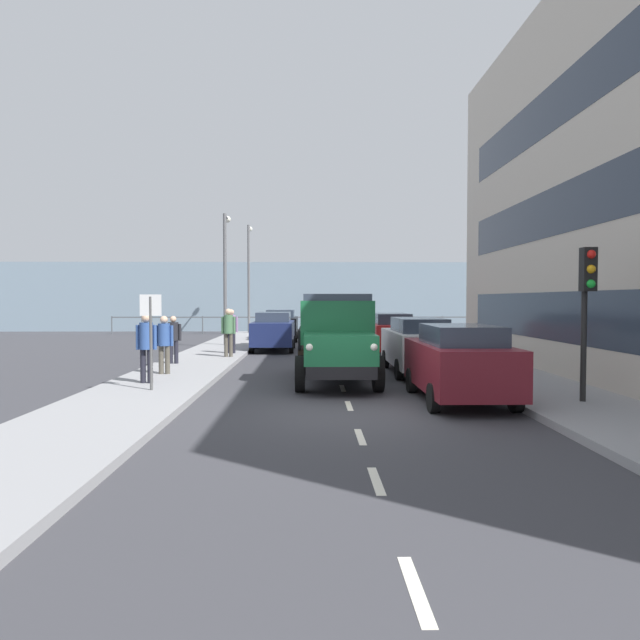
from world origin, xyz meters
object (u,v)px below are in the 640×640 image
object	(u,v)px
car_red_kerbside_2	(390,333)
lamp_post_promenade	(226,266)
car_white_kerbside_1	(418,345)
car_black_oppositeside_1	(281,325)
pedestrian_couple_b	(164,340)
car_navy_oppositeside_0	(273,331)
pedestrian_with_bag	(228,328)
pedestrian_by_lamp	(231,327)
lamp_post_far	(249,269)
car_maroon_kerbside_near	(459,362)
pedestrian_near_railing	(146,342)
pedestrian_strolling	(173,336)
truck_vintage_green	(337,340)
traffic_light_near	(587,290)
street_sign	(151,325)

from	to	relation	value
car_red_kerbside_2	lamp_post_promenade	distance (m)	8.73
car_white_kerbside_1	car_black_oppositeside_1	bearing A→B (deg)	-70.59
car_white_kerbside_1	pedestrian_couple_b	size ratio (longest dim) A/B	2.74
car_navy_oppositeside_0	pedestrian_with_bag	size ratio (longest dim) A/B	2.19
lamp_post_promenade	car_black_oppositeside_1	bearing A→B (deg)	-118.15
car_black_oppositeside_1	pedestrian_by_lamp	xyz separation A→B (m)	(1.50, 8.91, 0.29)
car_white_kerbside_1	lamp_post_far	xyz separation A→B (m)	(7.29, -19.40, 3.36)
lamp_post_far	car_maroon_kerbside_near	bearing A→B (deg)	106.72
pedestrian_near_railing	car_white_kerbside_1	bearing A→B (deg)	-158.89
car_navy_oppositeside_0	lamp_post_far	xyz separation A→B (m)	(2.33, -11.49, 3.36)
lamp_post_far	pedestrian_with_bag	bearing A→B (deg)	93.36
car_red_kerbside_2	pedestrian_with_bag	size ratio (longest dim) A/B	2.41
car_white_kerbside_1	pedestrian_strolling	bearing A→B (deg)	-11.16
pedestrian_strolling	truck_vintage_green	bearing A→B (deg)	144.98
pedestrian_by_lamp	car_maroon_kerbside_near	bearing A→B (deg)	122.76
truck_vintage_green	pedestrian_by_lamp	bearing A→B (deg)	-62.20
lamp_post_promenade	lamp_post_far	size ratio (longest dim) A/B	0.89
car_navy_oppositeside_0	pedestrian_near_railing	xyz separation A→B (m)	(2.53, 10.81, 0.31)
pedestrian_near_railing	lamp_post_far	distance (m)	22.50
car_white_kerbside_1	car_black_oppositeside_1	size ratio (longest dim) A/B	1.06
car_white_kerbside_1	car_navy_oppositeside_0	size ratio (longest dim) A/B	1.16
truck_vintage_green	car_maroon_kerbside_near	bearing A→B (deg)	133.72
car_black_oppositeside_1	pedestrian_near_railing	xyz separation A→B (m)	(2.53, 16.97, 0.31)
car_white_kerbside_1	car_red_kerbside_2	size ratio (longest dim) A/B	1.05
truck_vintage_green	lamp_post_promenade	size ratio (longest dim) A/B	0.91
car_maroon_kerbside_near	pedestrian_couple_b	distance (m)	8.40
car_white_kerbside_1	pedestrian_near_railing	size ratio (longest dim) A/B	2.56
car_red_kerbside_2	pedestrian_with_bag	xyz separation A→B (m)	(6.37, 2.20, 0.32)
car_maroon_kerbside_near	pedestrian_strolling	size ratio (longest dim) A/B	2.53
car_red_kerbside_2	pedestrian_near_railing	world-z (taller)	pedestrian_near_railing
car_maroon_kerbside_near	traffic_light_near	size ratio (longest dim) A/B	1.26
pedestrian_with_bag	pedestrian_near_railing	bearing A→B (deg)	80.41
car_red_kerbside_2	lamp_post_far	bearing A→B (deg)	-61.53
car_maroon_kerbside_near	car_navy_oppositeside_0	distance (m)	13.71
pedestrian_strolling	traffic_light_near	xyz separation A→B (m)	(-10.29, 7.31, 1.40)
pedestrian_near_railing	pedestrian_with_bag	xyz separation A→B (m)	(-1.12, -6.65, 0.01)
car_white_kerbside_1	pedestrian_couple_b	bearing A→B (deg)	8.37
lamp_post_promenade	pedestrian_strolling	bearing A→B (deg)	86.17
truck_vintage_green	street_sign	xyz separation A→B (m)	(4.46, 1.87, 0.50)
car_white_kerbside_1	car_black_oppositeside_1	world-z (taller)	same
truck_vintage_green	lamp_post_far	world-z (taller)	lamp_post_far
car_maroon_kerbside_near	pedestrian_couple_b	size ratio (longest dim) A/B	2.41
car_red_kerbside_2	lamp_post_far	xyz separation A→B (m)	(7.29, -13.44, 3.36)
truck_vintage_green	car_navy_oppositeside_0	world-z (taller)	truck_vintage_green
truck_vintage_green	car_red_kerbside_2	bearing A→B (deg)	-107.77
truck_vintage_green	car_white_kerbside_1	world-z (taller)	truck_vintage_green
car_white_kerbside_1	pedestrian_couple_b	world-z (taller)	pedestrian_couple_b
car_navy_oppositeside_0	traffic_light_near	distance (m)	15.61
pedestrian_with_bag	lamp_post_promenade	distance (m)	6.52
car_maroon_kerbside_near	pedestrian_strolling	bearing A→B (deg)	-39.16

